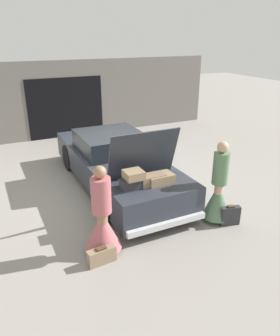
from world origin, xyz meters
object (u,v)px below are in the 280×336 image
car (116,163)px  suitcase_beside_right_person (230,216)px  person_right (218,193)px  suitcase_beside_left_person (102,256)px  person_left (102,223)px

car → suitcase_beside_right_person: car is taller
car → person_right: car is taller
car → suitcase_beside_right_person: (1.40, -2.79, -0.41)m
person_right → suitcase_beside_right_person: size_ratio=4.01×
suitcase_beside_left_person → suitcase_beside_right_person: (2.80, 0.01, 0.06)m
person_left → person_right: (2.52, -0.02, 0.03)m
suitcase_beside_left_person → person_right: bearing=6.1°
person_right → suitcase_beside_right_person: 0.52m
car → suitcase_beside_right_person: size_ratio=12.09×
person_right → suitcase_beside_left_person: 2.72m
person_right → suitcase_beside_left_person: person_right is taller
person_left → suitcase_beside_left_person: size_ratio=3.25×
person_right → person_left: bearing=87.1°
person_left → suitcase_beside_right_person: bearing=91.4°
car → person_left: car is taller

